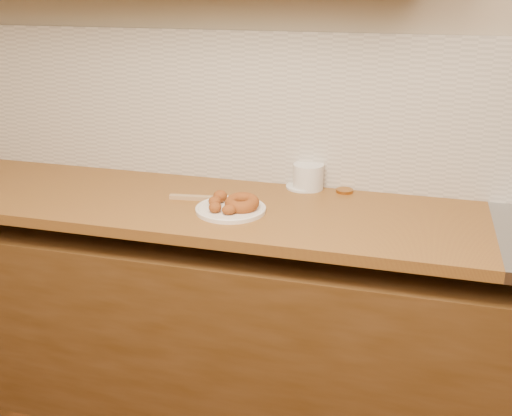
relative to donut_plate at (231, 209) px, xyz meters
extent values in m
cube|color=tan|center=(0.40, 0.37, 0.44)|extent=(4.00, 0.02, 2.70)
cube|color=brown|center=(0.40, 0.06, -0.52)|extent=(3.60, 0.60, 0.77)
cube|color=brown|center=(-0.25, 0.06, -0.03)|extent=(2.30, 0.62, 0.04)
cube|color=beige|center=(0.40, 0.36, 0.29)|extent=(3.60, 0.02, 0.60)
cylinder|color=white|center=(0.00, 0.00, 0.00)|extent=(0.25, 0.25, 0.01)
torus|color=#95441E|center=(0.04, 0.00, 0.03)|extent=(0.13, 0.14, 0.06)
ellipsoid|color=#95441E|center=(-0.05, 0.04, 0.03)|extent=(0.06, 0.06, 0.05)
ellipsoid|color=#95441E|center=(-0.06, 0.00, 0.02)|extent=(0.05, 0.06, 0.04)
ellipsoid|color=#95441E|center=(-0.04, -0.06, 0.03)|extent=(0.06, 0.05, 0.04)
ellipsoid|color=#95441E|center=(0.01, -0.06, 0.02)|extent=(0.06, 0.06, 0.03)
cylinder|color=silver|center=(0.22, 0.32, 0.04)|extent=(0.14, 0.14, 0.10)
cylinder|color=silver|center=(0.20, 0.32, 0.00)|extent=(0.18, 0.18, 0.01)
cylinder|color=#AD702D|center=(0.37, 0.31, 0.00)|extent=(0.07, 0.07, 0.01)
cube|color=tan|center=(-0.17, 0.08, 0.00)|extent=(0.20, 0.05, 0.02)
camera|label=1|loc=(0.62, -1.91, 0.78)|focal=42.00mm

